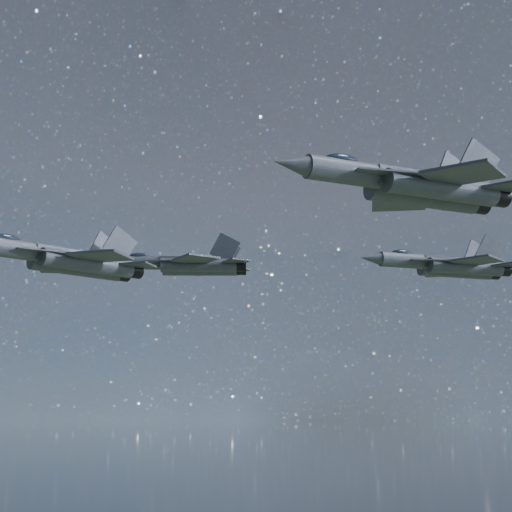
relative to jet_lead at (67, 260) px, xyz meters
name	(u,v)px	position (x,y,z in m)	size (l,w,h in m)	color
jet_lead	(67,260)	(0.00, 0.00, 0.00)	(17.79, 11.73, 4.56)	#2E323A
jet_left	(187,265)	(14.08, 14.05, 3.11)	(17.18, 11.51, 4.35)	#2E323A
jet_right	(414,185)	(18.53, -26.76, 0.77)	(16.92, 11.88, 4.27)	#2E323A
jet_slot	(449,265)	(32.97, -7.92, 0.13)	(15.03, 10.69, 3.83)	#2E323A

